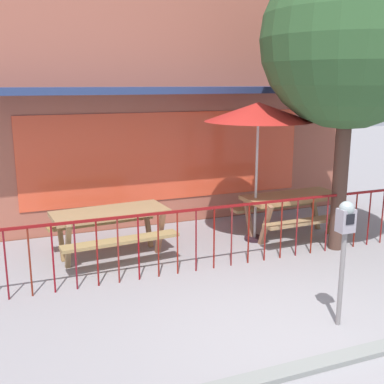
% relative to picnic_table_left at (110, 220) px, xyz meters
% --- Properties ---
extents(ground, '(40.00, 40.00, 0.00)m').
position_rel_picnic_table_left_xyz_m(ground, '(1.49, -3.13, -0.61)').
color(ground, gray).
extents(pub_storefront, '(8.66, 1.37, 5.85)m').
position_rel_picnic_table_left_xyz_m(pub_storefront, '(1.49, 1.67, 2.28)').
color(pub_storefront, brown).
rests_on(pub_storefront, ground).
extents(patio_fence_front, '(7.30, 0.04, 0.97)m').
position_rel_picnic_table_left_xyz_m(patio_fence_front, '(1.49, -1.05, 0.05)').
color(patio_fence_front, maroon).
rests_on(patio_fence_front, ground).
extents(picnic_table_left, '(1.91, 1.51, 0.79)m').
position_rel_picnic_table_left_xyz_m(picnic_table_left, '(0.00, 0.00, 0.00)').
color(picnic_table_left, '#9A764D').
rests_on(picnic_table_left, ground).
extents(picnic_table_right, '(1.86, 1.44, 0.79)m').
position_rel_picnic_table_left_xyz_m(picnic_table_right, '(3.28, -0.16, 0.00)').
color(picnic_table_right, '#997045').
rests_on(picnic_table_right, ground).
extents(patio_umbrella, '(1.83, 1.83, 2.43)m').
position_rel_picnic_table_left_xyz_m(patio_umbrella, '(2.56, -0.10, 1.64)').
color(patio_umbrella, black).
rests_on(patio_umbrella, ground).
extents(parking_meter_far, '(0.18, 0.17, 1.48)m').
position_rel_picnic_table_left_xyz_m(parking_meter_far, '(2.00, -3.14, 0.54)').
color(parking_meter_far, gray).
rests_on(parking_meter_far, ground).
extents(street_tree, '(2.78, 2.78, 4.80)m').
position_rel_picnic_table_left_xyz_m(street_tree, '(3.63, -0.99, 2.78)').
color(street_tree, '#4B3229').
rests_on(street_tree, ground).
extents(curb_edge, '(12.13, 0.20, 0.11)m').
position_rel_picnic_table_left_xyz_m(curb_edge, '(1.49, -3.75, -0.61)').
color(curb_edge, gray).
rests_on(curb_edge, ground).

